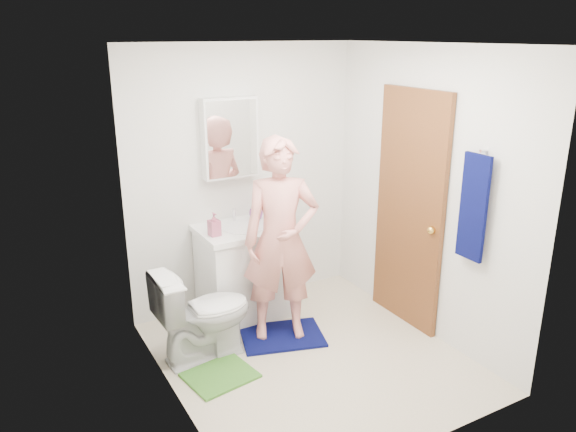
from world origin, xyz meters
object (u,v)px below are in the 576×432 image
object	(u,v)px
toilet	(204,313)
man	(281,240)
vanity_cabinet	(244,274)
medicine_cabinet	(230,138)
soap_dispenser	(214,224)
toothbrush_cup	(256,214)
towel	(473,208)

from	to	relation	value
toilet	man	bearing A→B (deg)	-93.36
vanity_cabinet	medicine_cabinet	xyz separation A→B (m)	(0.00, 0.22, 1.20)
vanity_cabinet	soap_dispenser	xyz separation A→B (m)	(-0.30, -0.08, 0.55)
toothbrush_cup	man	world-z (taller)	man
toothbrush_cup	towel	bearing A→B (deg)	-58.45
vanity_cabinet	medicine_cabinet	bearing A→B (deg)	90.00
toilet	soap_dispenser	bearing A→B (deg)	-36.64
medicine_cabinet	toothbrush_cup	size ratio (longest dim) A/B	5.66
toothbrush_cup	soap_dispenser	bearing A→B (deg)	-157.12
towel	toothbrush_cup	size ratio (longest dim) A/B	6.47
vanity_cabinet	man	distance (m)	0.69
towel	man	distance (m)	1.51
soap_dispenser	toothbrush_cup	bearing A→B (deg)	22.88
toilet	soap_dispenser	world-z (taller)	soap_dispenser
towel	toilet	xyz separation A→B (m)	(-1.76, 1.00, -0.87)
soap_dispenser	toothbrush_cup	size ratio (longest dim) A/B	1.60
towel	man	world-z (taller)	man
soap_dispenser	man	xyz separation A→B (m)	(0.41, -0.42, -0.08)
toothbrush_cup	man	bearing A→B (deg)	-97.81
towel	soap_dispenser	xyz separation A→B (m)	(-1.48, 1.40, -0.30)
vanity_cabinet	towel	xyz separation A→B (m)	(1.18, -1.48, 0.85)
vanity_cabinet	toilet	distance (m)	0.75
towel	toilet	world-z (taller)	towel
toilet	man	xyz separation A→B (m)	(0.68, -0.02, 0.49)
soap_dispenser	toothbrush_cup	xyz separation A→B (m)	(0.49, 0.21, -0.05)
toilet	vanity_cabinet	bearing A→B (deg)	-52.00
toothbrush_cup	man	distance (m)	0.63
toilet	man	world-z (taller)	man
towel	toothbrush_cup	bearing A→B (deg)	121.55
soap_dispenser	toothbrush_cup	distance (m)	0.54
toothbrush_cup	toilet	bearing A→B (deg)	-141.57
towel	toothbrush_cup	xyz separation A→B (m)	(-0.99, 1.61, -0.35)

